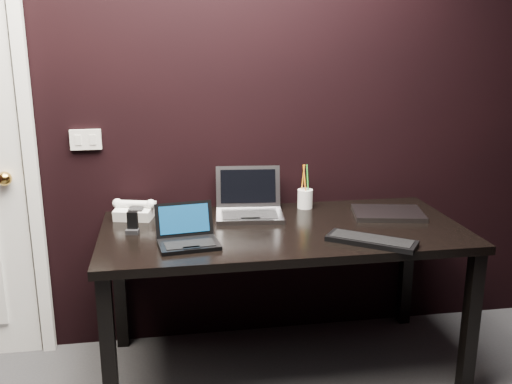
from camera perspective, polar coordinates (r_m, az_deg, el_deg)
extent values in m
plane|color=black|center=(2.93, -4.63, 9.10)|extent=(4.00, 0.00, 4.00)
cube|color=white|center=(3.00, -21.60, 2.91)|extent=(0.06, 0.05, 2.11)
sphere|color=gold|center=(3.00, -23.85, 1.22)|extent=(0.07, 0.07, 0.07)
cube|color=silver|center=(2.95, -16.66, 5.04)|extent=(0.15, 0.02, 0.10)
cube|color=silver|center=(2.95, -17.36, 4.97)|extent=(0.03, 0.01, 0.05)
cube|color=silver|center=(2.94, -16.01, 5.05)|extent=(0.03, 0.01, 0.05)
cube|color=black|center=(2.71, 2.72, -3.96)|extent=(1.70, 0.80, 0.04)
cube|color=black|center=(2.50, -14.51, -15.50)|extent=(0.06, 0.06, 0.70)
cube|color=black|center=(2.83, 20.65, -12.25)|extent=(0.06, 0.06, 0.70)
cube|color=black|center=(3.12, -13.47, -9.00)|extent=(0.06, 0.06, 0.70)
cube|color=black|center=(3.39, 14.81, -7.13)|extent=(0.06, 0.06, 0.70)
cube|color=black|center=(2.47, -6.72, -5.25)|extent=(0.27, 0.21, 0.02)
cube|color=black|center=(2.45, -6.65, -5.19)|extent=(0.22, 0.12, 0.00)
cube|color=black|center=(2.40, -6.46, -5.55)|extent=(0.07, 0.04, 0.00)
cube|color=black|center=(2.55, -7.21, -2.69)|extent=(0.26, 0.08, 0.15)
cube|color=#0A2C4D|center=(2.54, -7.19, -2.69)|extent=(0.22, 0.07, 0.12)
cube|color=gray|center=(2.84, -0.64, -2.38)|extent=(0.35, 0.27, 0.02)
cube|color=black|center=(2.80, -0.61, -2.31)|extent=(0.28, 0.16, 0.00)
cube|color=gray|center=(2.74, -0.54, -2.69)|extent=(0.10, 0.05, 0.00)
cube|color=#9B9BA0|center=(2.94, -0.80, 0.58)|extent=(0.33, 0.10, 0.21)
cube|color=black|center=(2.94, -0.79, 0.58)|extent=(0.29, 0.08, 0.17)
cube|color=black|center=(2.54, 11.48, -4.82)|extent=(0.39, 0.33, 0.02)
cube|color=black|center=(2.54, 11.49, -4.56)|extent=(0.35, 0.29, 0.00)
cube|color=gray|center=(2.95, 13.06, -2.08)|extent=(0.39, 0.31, 0.02)
cube|color=white|center=(2.90, -11.99, -1.97)|extent=(0.21, 0.20, 0.08)
cylinder|color=white|center=(2.87, -12.10, -1.17)|extent=(0.17, 0.08, 0.04)
sphere|color=white|center=(2.90, -13.69, -1.12)|extent=(0.06, 0.06, 0.05)
sphere|color=white|center=(2.85, -10.47, -1.22)|extent=(0.06, 0.06, 0.05)
cube|color=black|center=(2.84, -11.90, -1.63)|extent=(0.08, 0.07, 0.01)
cube|color=black|center=(2.67, -12.24, -2.98)|extent=(0.05, 0.03, 0.10)
cube|color=black|center=(2.67, -12.26, -3.89)|extent=(0.06, 0.05, 0.02)
cylinder|color=white|center=(3.00, 4.93, -0.68)|extent=(0.09, 0.09, 0.10)
cylinder|color=orange|center=(2.98, 4.73, 1.38)|extent=(0.02, 0.03, 0.15)
cylinder|color=green|center=(2.97, 5.18, 1.32)|extent=(0.01, 0.02, 0.15)
cylinder|color=black|center=(2.99, 5.02, 1.40)|extent=(0.01, 0.02, 0.15)
cylinder|color=#CB6413|center=(2.96, 4.89, 1.30)|extent=(0.02, 0.03, 0.15)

